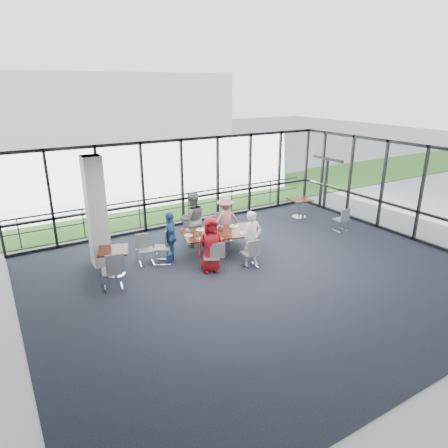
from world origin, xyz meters
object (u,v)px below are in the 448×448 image
main_table (219,235)px  chair_main_nl (212,257)px  side_table_left (113,254)px  side_table_right (300,202)px  diner_near_right (252,239)px  chair_spare_r (341,220)px  diner_end (170,236)px  chair_spare_lb (146,250)px  chair_spare_la (112,271)px  chair_main_fl (194,230)px  chair_main_end (162,248)px  structural_column (97,212)px  chair_main_nr (250,253)px  diner_near_left (211,245)px  diner_far_left (193,220)px  diner_far_right (225,220)px  chair_main_fr (224,228)px

main_table → chair_main_nl: 1.21m
side_table_left → side_table_right: same height
diner_near_right → chair_spare_r: 4.44m
diner_end → chair_spare_lb: bearing=-74.6°
chair_main_nl → chair_spare_la: chair_spare_la is taller
chair_main_nl → chair_main_fl: bearing=104.1°
chair_main_end → diner_end: bearing=132.1°
chair_main_fl → chair_spare_lb: 2.05m
structural_column → chair_main_nl: structural_column is taller
structural_column → diner_near_right: 4.46m
diner_near_right → chair_main_nr: size_ratio=1.94×
chair_main_nl → diner_near_left: bearing=107.3°
structural_column → diner_near_left: 3.34m
chair_spare_lb → chair_main_nl: bearing=145.9°
diner_far_left → diner_far_right: 1.08m
chair_main_fr → chair_spare_la: chair_spare_la is taller
side_table_left → diner_near_left: 2.67m
chair_main_nr → chair_spare_la: size_ratio=0.84×
diner_end → chair_main_end: diner_end is taller
diner_end → chair_main_nr: diner_end is taller
structural_column → chair_main_fr: bearing=-4.1°
side_table_left → diner_far_right: bearing=6.3°
chair_main_nl → chair_main_fl: (0.55, 2.12, 0.03)m
diner_near_left → chair_main_nr: diner_near_left is taller
diner_far_left → chair_spare_lb: diner_far_left is taller
structural_column → diner_far_left: (2.96, -0.07, -0.71)m
diner_near_left → diner_far_left: 1.99m
chair_main_nr → chair_spare_la: 3.84m
main_table → chair_main_nr: 1.27m
diner_end → chair_spare_lb: size_ratio=1.74×
main_table → chair_spare_lb: size_ratio=2.79×
side_table_left → chair_spare_r: bearing=-5.0°
diner_far_right → diner_end: size_ratio=1.06×
chair_main_fr → chair_spare_lb: bearing=6.2°
chair_main_fl → chair_main_fr: (0.94, -0.34, 0.01)m
diner_near_left → chair_main_nl: 0.35m
diner_far_left → chair_main_end: (-1.38, -0.74, -0.42)m
side_table_left → chair_spare_r: size_ratio=1.20×
main_table → chair_main_fl: 1.25m
diner_near_left → diner_end: bearing=132.1°
structural_column → chair_spare_r: structural_column is taller
diner_end → chair_main_fr: diner_end is taller
side_table_left → side_table_right: bearing=9.1°
diner_end → diner_near_right: bearing=74.2°
side_table_right → chair_spare_r: 1.96m
chair_spare_lb → chair_main_nr: bearing=157.1°
chair_spare_lb → chair_spare_r: chair_spare_lb is taller
chair_main_nl → chair_main_end: size_ratio=0.93×
main_table → diner_far_left: (-0.34, 1.09, 0.25)m
chair_main_nl → chair_spare_lb: chair_main_nl is taller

